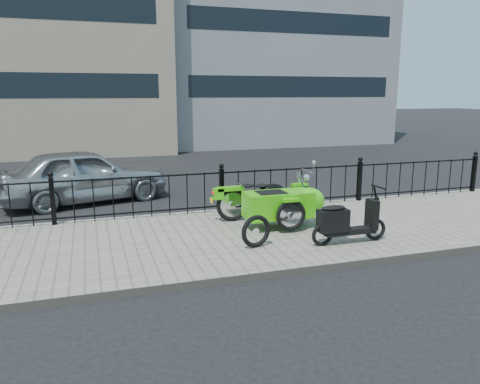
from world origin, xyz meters
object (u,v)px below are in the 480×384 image
object	(u,v)px
motorcycle_sidecar	(284,202)
scooter	(345,222)
spare_tire	(256,231)
sedan_car	(84,175)

from	to	relation	value
motorcycle_sidecar	scooter	bearing A→B (deg)	-68.01
spare_tire	sedan_car	size ratio (longest dim) A/B	0.14
motorcycle_sidecar	sedan_car	bearing A→B (deg)	134.17
motorcycle_sidecar	scooter	world-z (taller)	scooter
sedan_car	scooter	bearing A→B (deg)	-156.08
scooter	sedan_car	xyz separation A→B (m)	(-4.33, 5.27, 0.18)
scooter	spare_tire	world-z (taller)	scooter
scooter	sedan_car	distance (m)	6.82
motorcycle_sidecar	spare_tire	size ratio (longest dim) A/B	3.99
scooter	motorcycle_sidecar	bearing A→B (deg)	111.99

